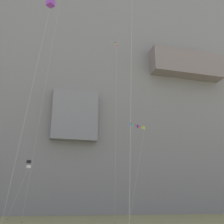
{
  "coord_description": "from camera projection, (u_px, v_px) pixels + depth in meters",
  "views": [
    {
      "loc": [
        -6.12,
        -6.0,
        2.0
      ],
      "look_at": [
        1.87,
        23.81,
        12.15
      ],
      "focal_mm": 44.56,
      "sensor_mm": 36.0,
      "label": 1
    }
  ],
  "objects": [
    {
      "name": "cliff_face",
      "position": [
        71.0,
        65.0,
        68.81
      ],
      "size": [
        180.0,
        26.54,
        69.34
      ],
      "color": "gray",
      "rests_on": "ground"
    },
    {
      "name": "kite_box_upper_left",
      "position": [
        29.0,
        164.0,
        40.09
      ],
      "size": [
        2.28,
        2.77,
        7.92
      ],
      "color": "black",
      "rests_on": "ground"
    },
    {
      "name": "kite_box_far_left",
      "position": [
        51.0,
        1.0,
        29.46
      ],
      "size": [
        2.54,
        5.42,
        23.28
      ],
      "color": "blue",
      "rests_on": "ground"
    },
    {
      "name": "kite_delta_mid_right",
      "position": [
        61.0,
        3.0,
        44.16
      ],
      "size": [
        3.62,
        4.77,
        34.68
      ],
      "color": "orange",
      "rests_on": "ground"
    },
    {
      "name": "kite_banner_low_left",
      "position": [
        137.0,
        132.0,
        39.03
      ],
      "size": [
        4.15,
        4.42,
        12.64
      ],
      "color": "black",
      "rests_on": "ground"
    },
    {
      "name": "kite_delta_low_right",
      "position": [
        118.0,
        54.0,
        39.38
      ],
      "size": [
        2.31,
        4.23,
        23.8
      ],
      "color": "white",
      "rests_on": "ground"
    }
  ]
}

